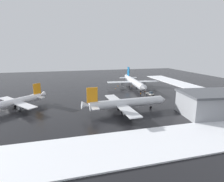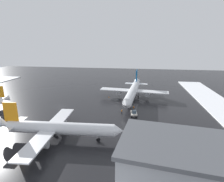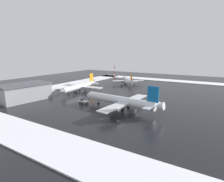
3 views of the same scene
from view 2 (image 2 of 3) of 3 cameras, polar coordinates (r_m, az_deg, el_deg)
The scene contains 11 objects.
ground_plane at distance 77.97m, azimuth -16.37°, elevation -4.85°, with size 240.00×240.00×0.00m, color black.
airplane_foreground_jet at distance 83.80m, azimuth 6.82°, elevation -0.09°, with size 33.42×40.21×11.94m.
airplane_far_rear at distance 51.42m, azimuth -17.35°, elevation -11.48°, with size 35.52×29.45×10.55m.
pushback_tug at distance 65.34m, azimuth 7.15°, elevation -7.09°, with size 2.78×4.83×2.50m.
ground_crew_beside_wing at distance 71.27m, azimuth 7.13°, elevation -5.41°, with size 0.36×0.36×1.71m.
ground_crew_near_tug at distance 85.85m, azimuth 6.19°, elevation -1.76°, with size 0.36×0.36×1.71m.
ground_crew_by_nose_gear at distance 67.30m, azimuth 3.23°, elevation -6.59°, with size 0.36×0.36×1.71m.
cargo_hangar at distance 37.69m, azimuth 23.39°, elevation -21.13°, with size 26.70×18.06×8.80m.
traffic_cone_near_nose at distance 94.01m, azimuth 1.94°, elevation -0.60°, with size 0.36×0.36×0.55m, color orange.
traffic_cone_mid_line at distance 86.88m, azimuth -1.02°, elevation -1.94°, with size 0.36×0.36×0.55m, color orange.
traffic_cone_wingtip_side at distance 92.52m, azimuth 1.85°, elevation -0.86°, with size 0.36×0.36×0.55m, color orange.
Camera 2 is at (32.06, -66.11, 26.08)m, focal length 28.00 mm.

